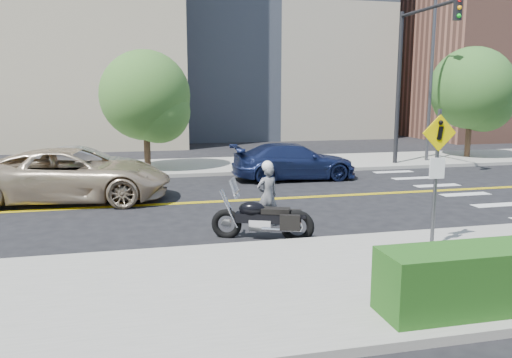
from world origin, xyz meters
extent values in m
plane|color=black|center=(0.00, 0.00, 0.00)|extent=(120.00, 120.00, 0.00)
cube|color=#9E9B91|center=(0.00, -7.50, 0.07)|extent=(60.00, 5.00, 0.15)
cube|color=#9E9B91|center=(0.00, 7.50, 0.07)|extent=(60.00, 5.00, 0.15)
cube|color=#A39984|center=(8.00, 26.00, 10.00)|extent=(18.00, 14.00, 20.00)
cube|color=#8C5947|center=(26.00, 20.00, 6.00)|extent=(14.00, 12.00, 12.00)
cylinder|color=#4C4C51|center=(12.00, 6.50, 4.15)|extent=(0.16, 0.16, 8.00)
cylinder|color=black|center=(10.00, 6.00, 3.65)|extent=(0.20, 0.20, 7.00)
cylinder|color=black|center=(10.00, 3.80, 6.95)|extent=(0.14, 4.40, 0.14)
cube|color=black|center=(10.00, 1.80, 6.65)|extent=(0.28, 0.18, 0.90)
cylinder|color=#4C4C51|center=(4.20, -6.30, 1.65)|extent=(0.08, 0.08, 3.00)
cube|color=#F9D800|center=(4.20, -6.33, 2.65)|extent=(0.78, 0.03, 0.78)
cube|color=white|center=(4.20, -6.33, 1.90)|extent=(0.35, 0.03, 0.45)
imported|color=silver|center=(1.25, -3.29, 0.82)|extent=(0.69, 0.54, 1.65)
sphere|color=white|center=(1.25, -3.29, 1.60)|extent=(0.30, 0.30, 0.30)
imported|color=#C8B292|center=(-4.10, 1.16, 0.86)|extent=(6.53, 3.65, 1.72)
imported|color=gray|center=(-4.05, 3.46, 0.75)|extent=(4.57, 1.60, 1.50)
imported|color=navy|center=(4.12, 3.51, 0.73)|extent=(5.08, 2.14, 1.46)
cylinder|color=#382619|center=(-1.65, 6.67, 2.16)|extent=(0.28, 0.28, 4.32)
sphere|color=#366820|center=(-1.65, 6.67, 3.37)|extent=(3.89, 3.89, 3.89)
cylinder|color=#382619|center=(14.86, 7.27, 2.38)|extent=(0.29, 0.29, 4.76)
sphere|color=#2D5F1E|center=(14.86, 7.27, 3.72)|extent=(4.21, 4.21, 4.21)
camera|label=1|loc=(-1.94, -15.67, 3.49)|focal=35.00mm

